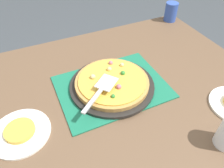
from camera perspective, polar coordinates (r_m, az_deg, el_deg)
ground_plane at (r=1.59m, az=0.00°, el=-20.68°), size 8.00×8.00×0.00m
dining_table at (r=1.06m, az=0.00°, el=-5.13°), size 1.40×1.00×0.75m
placemat at (r=0.98m, az=0.00°, el=-0.73°), size 0.48×0.36×0.01m
pizza_pan at (r=0.97m, az=0.00°, el=-0.30°), size 0.38×0.38×0.01m
pizza at (r=0.95m, az=-0.05°, el=0.59°), size 0.33×0.33×0.05m
plate_near_left at (r=0.88m, az=-23.09°, el=-11.77°), size 0.22×0.22×0.01m
served_slice_left at (r=0.87m, az=-23.33°, el=-11.27°), size 0.11×0.11×0.02m
cup_near at (r=1.54m, az=15.38°, el=18.01°), size 0.08×0.08×0.12m
pizza_server at (r=0.87m, az=-2.92°, el=-1.54°), size 0.21×0.18×0.01m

